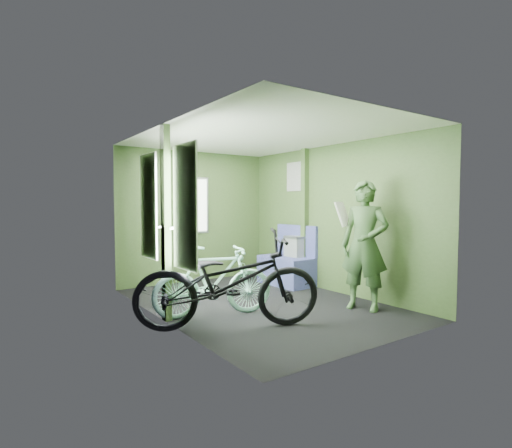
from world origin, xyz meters
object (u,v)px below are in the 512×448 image
at_px(passenger, 364,245).
at_px(bench_seat, 287,267).
at_px(bicycle_black, 229,330).
at_px(bicycle_mint, 214,317).
at_px(waste_box, 296,260).

distance_m(passenger, bench_seat, 1.91).
xyz_separation_m(bicycle_black, bicycle_mint, (0.11, 0.52, 0.00)).
relative_size(bicycle_mint, passenger, 0.88).
height_order(bicycle_black, bench_seat, bench_seat).
bearing_deg(passenger, bicycle_black, -121.54).
xyz_separation_m(passenger, waste_box, (0.31, 1.74, -0.43)).
relative_size(bicycle_mint, waste_box, 1.79).
bearing_deg(bicycle_black, passenger, -73.88).
bearing_deg(passenger, bench_seat, 150.42).
xyz_separation_m(bicycle_black, waste_box, (2.21, 1.46, 0.41)).
xyz_separation_m(bicycle_black, passenger, (1.90, -0.28, 0.85)).
height_order(passenger, bench_seat, passenger).
distance_m(waste_box, bench_seat, 0.18).
distance_m(bicycle_black, bicycle_mint, 0.53).
relative_size(passenger, waste_box, 2.03).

